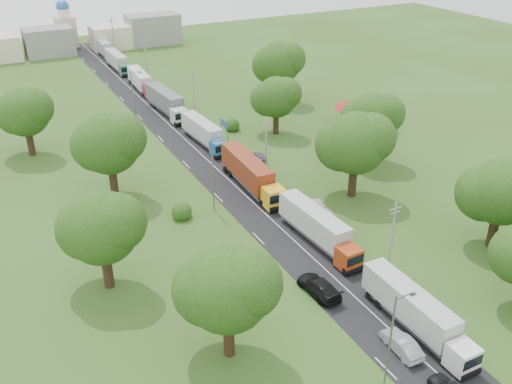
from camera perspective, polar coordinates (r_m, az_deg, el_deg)
ground at (r=66.32m, az=5.46°, el=-6.37°), size 260.00×260.00×0.00m
road at (r=81.41m, az=-2.08°, el=0.59°), size 8.00×200.00×0.04m
info_sign at (r=94.66m, az=-3.20°, el=6.53°), size 0.12×3.10×4.10m
pole_1 at (r=62.08m, az=13.44°, el=-4.52°), size 1.60×0.24×9.00m
pole_2 at (r=82.50m, az=1.02°, el=4.58°), size 1.60×0.24×9.00m
pole_3 at (r=106.43m, az=-6.27°, el=9.77°), size 1.60×0.24×9.00m
pole_4 at (r=131.97m, az=-10.92°, el=12.93°), size 1.60×0.24×9.00m
pole_5 at (r=158.34m, az=-14.11°, el=15.01°), size 1.60×0.24×9.00m
lamp_0 at (r=47.86m, az=13.41°, el=-14.23°), size 2.03×0.22×10.00m
lamp_1 at (r=72.91m, az=-4.24°, el=2.03°), size 2.03×0.22×10.00m
lamp_2 at (r=103.88m, az=-12.13°, el=9.38°), size 2.03×0.22×10.00m
tree_3 at (r=69.97m, az=23.26°, el=0.08°), size 8.80×8.80×11.07m
tree_4 at (r=76.71m, az=9.87°, el=4.90°), size 9.60×9.60×12.05m
tree_5 at (r=88.02m, az=11.50°, el=7.30°), size 8.80×8.80×11.07m
tree_6 at (r=97.74m, az=2.00°, el=9.48°), size 8.00×8.00×10.10m
tree_7 at (r=114.20m, az=2.27°, el=12.79°), size 9.60×9.60×12.05m
tree_10 at (r=49.14m, az=-2.96°, el=-9.58°), size 8.80×8.80×11.07m
tree_11 at (r=59.53m, az=-15.25°, el=-3.39°), size 8.80×8.80×11.07m
tree_12 at (r=78.01m, az=-14.56°, el=4.79°), size 9.60×9.60×12.05m
tree_13 at (r=95.82m, az=-22.17°, el=7.46°), size 8.80×8.80×11.07m
house_cream at (r=102.65m, az=10.81°, el=8.16°), size 10.08×10.08×5.80m
distant_town at (r=162.34m, az=-16.21°, el=14.62°), size 52.00×8.00×8.00m
church at (r=168.86m, az=-18.52°, el=15.44°), size 5.00×5.00×12.30m
truck_0 at (r=56.79m, az=15.68°, el=-11.47°), size 2.42×14.03×3.89m
truck_1 at (r=67.63m, az=6.25°, el=-3.56°), size 3.02×14.38×3.97m
truck_2 at (r=79.84m, az=-0.56°, el=1.88°), size 3.21×15.68×4.33m
truck_3 at (r=95.11m, az=-5.23°, el=5.94°), size 2.99×13.89×3.84m
truck_4 at (r=110.03m, az=-8.95°, el=8.88°), size 3.50×15.55×4.29m
truck_5 at (r=125.15m, az=-11.43°, el=10.84°), size 2.86×13.95×3.86m
truck_6 at (r=141.89m, az=-13.68°, el=12.58°), size 2.53×14.09×3.91m
truck_7 at (r=156.62m, az=-15.00°, el=13.78°), size 2.58×13.88×3.84m
car_lane_mid at (r=54.97m, az=14.34°, el=-14.54°), size 1.88×4.78×1.55m
car_lane_rear at (r=60.19m, az=6.32°, el=-9.41°), size 2.75×5.90×1.67m
car_verge_near at (r=74.40m, az=6.05°, el=-1.62°), size 3.65×6.15×1.60m
car_verge_far at (r=89.10m, az=0.22°, el=3.58°), size 1.79×4.06×1.36m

